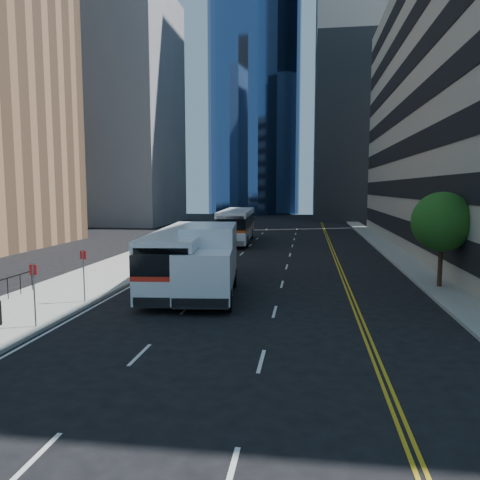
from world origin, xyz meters
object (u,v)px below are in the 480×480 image
Objects in this scene: street_tree at (442,222)px; bus_front at (184,255)px; box_truck at (209,260)px; bus_rear at (237,225)px.

street_tree is 14.05m from bus_front.
bus_front is 2.98m from box_truck.
street_tree is at bearing 10.07° from box_truck.
bus_rear reaches higher than bus_front.
bus_front is 21.65m from bus_rear.
street_tree is at bearing -58.40° from bus_rear.
box_truck is at bearing -87.97° from bus_rear.
box_truck is (-11.99, -3.56, -1.78)m from street_tree.
bus_rear is at bearing 124.82° from street_tree.
box_truck is (1.88, -2.31, 0.13)m from bus_front.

